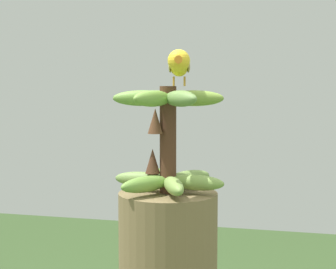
{
  "coord_description": "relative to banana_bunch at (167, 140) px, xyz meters",
  "views": [
    {
      "loc": [
        -0.31,
        1.23,
        1.39
      ],
      "look_at": [
        0.0,
        0.0,
        1.28
      ],
      "focal_mm": 56.5,
      "sensor_mm": 36.0,
      "label": 1
    }
  ],
  "objects": [
    {
      "name": "banana_bunch",
      "position": [
        0.0,
        0.0,
        0.0
      ],
      "size": [
        0.28,
        0.27,
        0.26
      ],
      "color": "#4C2D1E",
      "rests_on": "banana_tree"
    },
    {
      "name": "perched_bird",
      "position": [
        -0.03,
        0.02,
        0.18
      ],
      "size": [
        0.07,
        0.19,
        0.08
      ],
      "color": "#C68933",
      "rests_on": "banana_bunch"
    }
  ]
}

